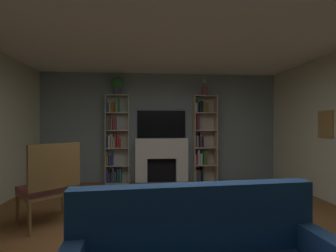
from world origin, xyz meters
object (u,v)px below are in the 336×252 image
Objects in this scene: bookshelf_right at (202,140)px; armchair at (50,183)px; tv at (161,124)px; bookshelf_left at (115,141)px; vase_with_flowers at (205,90)px; fireplace at (162,159)px; coffee_table at (186,228)px; potted_plant at (117,84)px.

bookshelf_right is 1.85× the size of armchair.
bookshelf_right reaches higher than tv.
bookshelf_left is 2.10m from bookshelf_right.
vase_with_flowers reaches higher than armchair.
fireplace is at bearing -1.50° from bookshelf_left.
coffee_table is at bearing -31.81° from armchair.
tv is 2.72× the size of potted_plant.
potted_plant is 0.38× the size of armchair.
coffee_table is (1.15, -3.57, -0.67)m from bookshelf_left.
bookshelf_left is at bearing 179.26° from bookshelf_right.
bookshelf_right is 2.90× the size of coffee_table.
tv reaches higher than coffee_table.
vase_with_flowers is at bearing 73.91° from coffee_table.
armchair is at bearing -138.30° from vase_with_flowers.
potted_plant is (-1.06, -0.02, 1.78)m from fireplace.
vase_with_flowers is at bearing 0.00° from potted_plant.
vase_with_flowers is (2.11, 0.00, -0.11)m from potted_plant.
armchair is at bearing -123.39° from tv.
vase_with_flowers is at bearing -6.48° from tv.
vase_with_flowers is (1.06, -0.12, 0.84)m from tv.
bookshelf_left reaches higher than armchair.
vase_with_flowers reaches higher than tv.
potted_plant is (-2.05, -0.02, 1.34)m from bookshelf_right.
tv is (0.00, 0.10, 0.84)m from fireplace.
tv is at bearing 173.52° from vase_with_flowers.
armchair reaches higher than coffee_table.
bookshelf_right is 3.73m from coffee_table.
bookshelf_left is at bearing 178.71° from vase_with_flowers.
tv is 2.82× the size of vase_with_flowers.
bookshelf_left is 4.86× the size of potted_plant.
bookshelf_left is at bearing -176.33° from tv.
bookshelf_left reaches higher than tv.
bookshelf_right is at bearing 0.61° from potted_plant.
potted_plant reaches higher than tv.
fireplace is at bearing -90.00° from tv.
vase_with_flowers is (0.06, -0.02, 1.23)m from bookshelf_right.
coffee_table is at bearing -89.39° from tv.
bookshelf_right is at bearing 74.94° from coffee_table.
tv is at bearing 90.00° from fireplace.
potted_plant reaches higher than armchair.
fireplace is at bearing 178.92° from vase_with_flowers.
vase_with_flowers is 0.37× the size of armchair.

